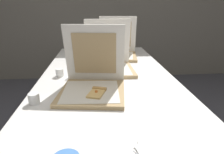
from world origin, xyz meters
name	(u,v)px	position (x,y,z in m)	size (l,w,h in m)	color
table	(107,84)	(0.00, 0.56, 0.68)	(0.94, 2.05, 0.73)	silver
pizza_box_front	(93,83)	(-0.10, 0.33, 0.78)	(0.41, 0.41, 0.38)	tan
pizza_box_middle	(109,63)	(0.02, 0.74, 0.78)	(0.37, 0.38, 0.38)	tan
pizza_box_back	(117,51)	(0.13, 1.16, 0.78)	(0.41, 0.41, 0.38)	tan
cup_white_near_left	(34,99)	(-0.40, 0.21, 0.75)	(0.06, 0.06, 0.06)	white
cup_white_mid	(60,73)	(-0.34, 0.62, 0.75)	(0.06, 0.06, 0.06)	white
cup_white_far	(81,61)	(-0.20, 0.92, 0.75)	(0.06, 0.06, 0.06)	white
napkin_pile	(159,153)	(0.13, -0.21, 0.73)	(0.18, 0.18, 0.01)	white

